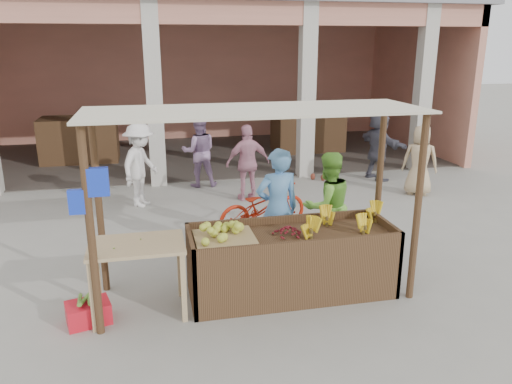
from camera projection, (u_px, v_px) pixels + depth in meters
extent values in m
plane|color=gray|center=(253.00, 296.00, 6.41)|extent=(60.00, 60.00, 0.00)
cube|color=tan|center=(181.00, 78.00, 16.50)|extent=(14.00, 0.20, 4.00)
cube|color=tan|center=(415.00, 81.00, 15.21)|extent=(0.20, 6.00, 4.00)
cube|color=tan|center=(197.00, 12.00, 10.62)|extent=(14.00, 0.30, 0.50)
cube|color=slate|center=(185.00, 4.00, 13.18)|extent=(14.40, 6.40, 0.20)
cube|color=beige|center=(154.00, 96.00, 10.91)|extent=(0.35, 0.35, 4.00)
cube|color=beige|center=(307.00, 93.00, 11.64)|extent=(0.35, 0.35, 4.00)
cube|color=beige|center=(423.00, 91.00, 12.26)|extent=(0.35, 0.35, 4.00)
cube|color=#523721|center=(80.00, 140.00, 13.57)|extent=(2.00, 1.20, 1.20)
cube|color=#523721|center=(308.00, 131.00, 14.91)|extent=(2.00, 1.20, 1.20)
cube|color=#523721|center=(291.00, 264.00, 6.40)|extent=(2.60, 0.95, 0.80)
cylinder|color=#523721|center=(91.00, 235.00, 5.27)|extent=(0.09, 0.09, 2.35)
cylinder|color=#523721|center=(418.00, 210.00, 6.05)|extent=(0.09, 0.09, 2.35)
cylinder|color=#523721|center=(99.00, 205.00, 6.25)|extent=(0.09, 0.09, 2.35)
cylinder|color=#523721|center=(379.00, 187.00, 7.04)|extent=(0.09, 0.09, 2.35)
cube|color=beige|center=(256.00, 110.00, 5.81)|extent=(4.00, 1.35, 0.03)
cube|color=#1734C8|center=(98.00, 182.00, 5.13)|extent=(0.22, 0.08, 0.30)
cube|color=#1734C8|center=(77.00, 202.00, 5.14)|extent=(0.18, 0.07, 0.26)
cube|color=#A38654|center=(224.00, 239.00, 6.08)|extent=(0.73, 0.63, 0.06)
ellipsoid|color=gold|center=(224.00, 231.00, 6.06)|extent=(0.62, 0.54, 0.14)
ellipsoid|color=maroon|center=(288.00, 231.00, 6.24)|extent=(0.41, 0.33, 0.13)
cube|color=tan|center=(137.00, 245.00, 5.78)|extent=(1.10, 0.73, 0.04)
cube|color=tan|center=(93.00, 297.00, 5.51)|extent=(0.06, 0.06, 0.85)
cube|color=tan|center=(184.00, 288.00, 5.71)|extent=(0.06, 0.06, 0.85)
cube|color=tan|center=(97.00, 273.00, 6.10)|extent=(0.06, 0.06, 0.85)
cube|color=tan|center=(180.00, 265.00, 6.31)|extent=(0.06, 0.06, 0.85)
cube|color=red|center=(88.00, 313.00, 5.77)|extent=(0.55, 0.45, 0.25)
ellipsoid|color=maroon|center=(323.00, 168.00, 11.68)|extent=(0.45, 0.45, 0.61)
ellipsoid|color=maroon|center=(337.00, 167.00, 11.80)|extent=(0.45, 0.45, 0.61)
ellipsoid|color=maroon|center=(326.00, 165.00, 12.00)|extent=(0.45, 0.45, 0.61)
ellipsoid|color=maroon|center=(313.00, 167.00, 11.78)|extent=(0.45, 0.45, 0.61)
imported|color=#548DC7|center=(277.00, 205.00, 7.02)|extent=(0.75, 0.58, 1.86)
imported|color=#72BC3B|center=(327.00, 203.00, 7.36)|extent=(0.90, 0.63, 1.71)
imported|color=#AB210C|center=(263.00, 206.00, 8.49)|extent=(1.12, 1.86, 0.92)
imported|color=silver|center=(140.00, 162.00, 9.75)|extent=(1.07, 1.28, 1.79)
imported|color=#C78499|center=(248.00, 160.00, 10.13)|extent=(1.03, 0.63, 1.67)
imported|color=tan|center=(420.00, 157.00, 10.50)|extent=(0.95, 0.86, 1.66)
imported|color=#4A4957|center=(378.00, 143.00, 11.69)|extent=(0.98, 1.72, 1.75)
imported|color=gray|center=(199.00, 148.00, 11.11)|extent=(0.87, 0.52, 1.75)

